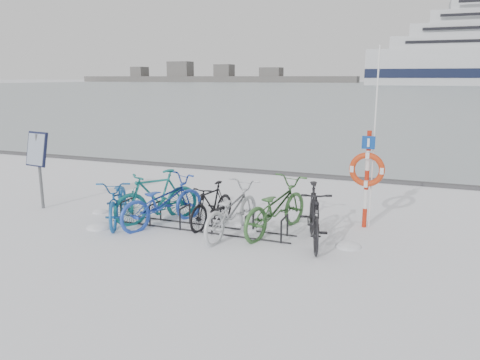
% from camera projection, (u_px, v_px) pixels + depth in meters
% --- Properties ---
extents(ground, '(900.00, 900.00, 0.00)m').
position_uv_depth(ground, '(201.00, 229.00, 9.72)').
color(ground, white).
rests_on(ground, ground).
extents(ice_sheet, '(400.00, 298.00, 0.02)m').
position_uv_depth(ice_sheet, '(410.00, 87.00, 150.87)').
color(ice_sheet, '#A5B3BB').
rests_on(ice_sheet, ground).
extents(quay_edge, '(400.00, 0.25, 0.10)m').
position_uv_depth(quay_edge, '(281.00, 173.00, 15.08)').
color(quay_edge, '#3F3F42').
rests_on(quay_edge, ground).
extents(bike_rack, '(4.00, 0.48, 0.46)m').
position_uv_depth(bike_rack, '(200.00, 220.00, 9.68)').
color(bike_rack, black).
rests_on(bike_rack, ground).
extents(info_board, '(0.64, 0.32, 1.84)m').
position_uv_depth(info_board, '(37.00, 154.00, 10.95)').
color(info_board, '#595B5E').
rests_on(info_board, ground).
extents(lifebuoy_station, '(0.71, 0.22, 3.69)m').
position_uv_depth(lifebuoy_station, '(367.00, 170.00, 9.51)').
color(lifebuoy_station, '#B5230E').
rests_on(lifebuoy_station, ground).
extents(shoreline, '(180.00, 12.00, 9.50)m').
position_uv_depth(shoreline, '(206.00, 77.00, 288.88)').
color(shoreline, '#4D4D4D').
rests_on(shoreline, ground).
extents(bike_0, '(1.48, 2.05, 1.03)m').
position_uv_depth(bike_0, '(118.00, 199.00, 10.10)').
color(bike_0, '#155093').
rests_on(bike_0, ground).
extents(bike_1, '(1.59, 1.88, 1.16)m').
position_uv_depth(bike_1, '(157.00, 195.00, 10.12)').
color(bike_1, '#166968').
rests_on(bike_1, ground).
extents(bike_2, '(1.52, 2.20, 1.09)m').
position_uv_depth(bike_2, '(163.00, 200.00, 9.88)').
color(bike_2, '#2245B0').
rests_on(bike_2, ground).
extents(bike_3, '(0.69, 1.64, 0.95)m').
position_uv_depth(bike_3, '(212.00, 204.00, 9.85)').
color(bike_3, black).
rests_on(bike_3, ground).
extents(bike_4, '(0.96, 2.12, 1.07)m').
position_uv_depth(bike_4, '(231.00, 209.00, 9.26)').
color(bike_4, silver).
rests_on(bike_4, ground).
extents(bike_5, '(1.31, 2.28, 1.13)m').
position_uv_depth(bike_5, '(276.00, 205.00, 9.40)').
color(bike_5, '#366330').
rests_on(bike_5, ground).
extents(bike_6, '(1.06, 2.00, 1.16)m').
position_uv_depth(bike_6, '(314.00, 214.00, 8.78)').
color(bike_6, black).
rests_on(bike_6, ground).
extents(snow_drifts, '(6.17, 1.71, 0.19)m').
position_uv_depth(snow_drifts, '(202.00, 228.00, 9.79)').
color(snow_drifts, white).
rests_on(snow_drifts, ground).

